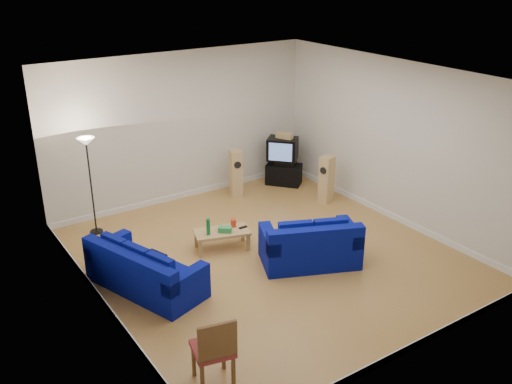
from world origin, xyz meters
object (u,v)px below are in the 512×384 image
tv_stand (284,174)px  television (282,149)px  sofa_loveseat (310,248)px  sofa_three_seat (144,274)px  coffee_table (222,233)px

tv_stand → television: television is taller
television → sofa_loveseat: bearing=-71.6°
sofa_loveseat → tv_stand: size_ratio=2.37×
sofa_loveseat → sofa_three_seat: bearing=-173.6°
sofa_loveseat → tv_stand: (1.85, 3.28, -0.07)m
sofa_three_seat → tv_stand: size_ratio=2.74×
sofa_three_seat → television: size_ratio=2.64×
sofa_loveseat → coffee_table: size_ratio=1.72×
sofa_three_seat → tv_stand: bearing=99.3°
sofa_three_seat → television: 5.23m
sofa_loveseat → coffee_table: (-0.99, 1.33, -0.01)m
sofa_three_seat → tv_stand: 5.19m
sofa_three_seat → television: bearing=99.8°
tv_stand → coffee_table: bearing=-95.0°
sofa_three_seat → sofa_loveseat: sofa_loveseat is taller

